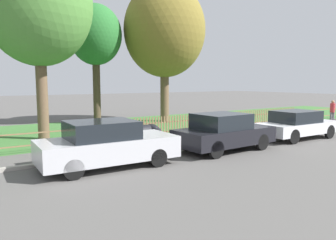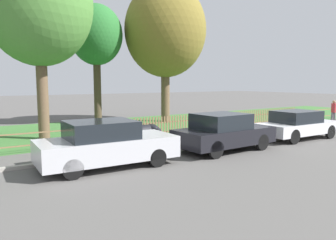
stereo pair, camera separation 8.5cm
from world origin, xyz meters
name	(u,v)px [view 2 (the right image)]	position (x,y,z in m)	size (l,w,h in m)	color
ground_plane	(255,138)	(0.00, 0.00, 0.00)	(120.00, 120.00, 0.00)	#565451
kerb_stone	(253,137)	(0.00, 0.10, 0.06)	(42.72, 0.20, 0.12)	#9E998E
grass_strip	(174,123)	(0.00, 7.05, 0.01)	(42.72, 9.16, 0.01)	#3D7033
park_fence	(221,122)	(0.00, 2.48, 0.54)	(42.72, 0.05, 1.07)	olive
parked_car_silver_hatchback	(106,144)	(-8.25, -1.14, 0.75)	(4.47, 2.04, 1.52)	#BCBCC1
parked_car_black_saloon	(224,132)	(-3.33, -1.34, 0.76)	(4.20, 2.01, 1.50)	black
parked_car_navy_estate	(298,124)	(1.53, -1.30, 0.70)	(4.41, 1.82, 1.38)	silver
covered_motorcycle	(144,133)	(-5.73, 0.86, 0.61)	(2.04, 0.80, 0.98)	black
tree_behind_motorcycle	(39,5)	(-8.71, 5.40, 6.28)	(4.96, 4.96, 9.17)	brown
tree_mid_park	(96,36)	(-4.41, 9.41, 5.65)	(3.35, 3.35, 7.66)	#473828
tree_far_left	(165,31)	(0.03, 8.17, 6.20)	(5.53, 5.53, 9.41)	brown
pedestrian_by_lamp	(334,111)	(8.61, 1.02, 0.87)	(0.36, 0.35, 1.54)	slate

